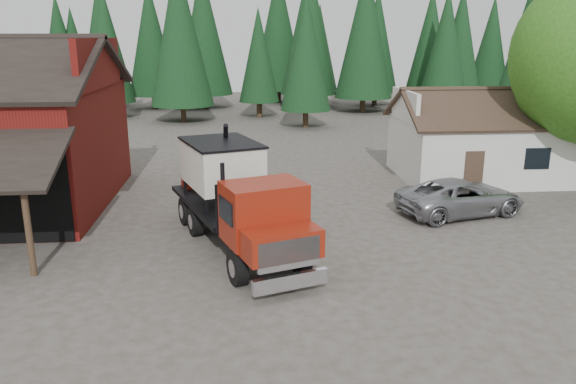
{
  "coord_description": "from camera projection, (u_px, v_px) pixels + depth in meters",
  "views": [
    {
      "loc": [
        0.81,
        -14.38,
        7.09
      ],
      "look_at": [
        2.42,
        4.5,
        1.8
      ],
      "focal_mm": 35.0,
      "sensor_mm": 36.0,
      "label": 1
    }
  ],
  "objects": [
    {
      "name": "ground",
      "position": [
        215.0,
        299.0,
        15.64
      ],
      "size": [
        120.0,
        120.0,
        0.0
      ],
      "primitive_type": "plane",
      "color": "#433D34",
      "rests_on": "ground"
    },
    {
      "name": "farmhouse",
      "position": [
        479.0,
        145.0,
        28.73
      ],
      "size": [
        8.6,
        6.42,
        4.65
      ],
      "color": "silver",
      "rests_on": "ground"
    },
    {
      "name": "conifer_backdrop",
      "position": [
        232.0,
        109.0,
        55.95
      ],
      "size": [
        76.0,
        16.0,
        16.0
      ],
      "primitive_type": null,
      "color": "black",
      "rests_on": "ground"
    },
    {
      "name": "near_pine_b",
      "position": [
        306.0,
        52.0,
        43.34
      ],
      "size": [
        3.96,
        3.96,
        10.4
      ],
      "color": "#382619",
      "rests_on": "ground"
    },
    {
      "name": "near_pine_c",
      "position": [
        532.0,
        39.0,
        40.55
      ],
      "size": [
        4.84,
        4.84,
        12.4
      ],
      "color": "#382619",
      "rests_on": "ground"
    },
    {
      "name": "near_pine_d",
      "position": [
        179.0,
        32.0,
        45.96
      ],
      "size": [
        5.28,
        5.28,
        13.4
      ],
      "color": "#382619",
      "rests_on": "ground"
    },
    {
      "name": "feed_truck",
      "position": [
        236.0,
        195.0,
        19.05
      ],
      "size": [
        5.18,
        9.17,
        4.02
      ],
      "rotation": [
        0.0,
        0.0,
        0.34
      ],
      "color": "black",
      "rests_on": "ground"
    },
    {
      "name": "silver_car",
      "position": [
        461.0,
        197.0,
        22.93
      ],
      "size": [
        5.73,
        3.72,
        1.47
      ],
      "primitive_type": "imported",
      "rotation": [
        0.0,
        0.0,
        1.83
      ],
      "color": "#999AA0",
      "rests_on": "ground"
    }
  ]
}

